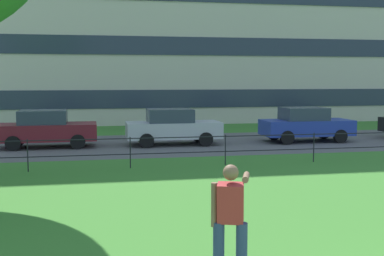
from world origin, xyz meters
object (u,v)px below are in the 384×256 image
at_px(person_thrower, 230,219).
at_px(car_silver_center, 173,127).
at_px(car_maroon_right, 46,129).
at_px(car_blue_far_right, 306,124).

xyz_separation_m(person_thrower, car_silver_center, (1.41, 14.40, -0.12)).
bearing_deg(car_maroon_right, person_thrower, -75.32).
xyz_separation_m(person_thrower, car_maroon_right, (-3.82, 14.59, -0.12)).
distance_m(person_thrower, car_blue_far_right, 16.14).
relative_size(person_thrower, car_maroon_right, 0.41).
height_order(person_thrower, car_maroon_right, person_thrower).
relative_size(person_thrower, car_silver_center, 0.42).
xyz_separation_m(car_maroon_right, car_silver_center, (5.24, -0.19, 0.00)).
height_order(person_thrower, car_blue_far_right, person_thrower).
height_order(car_silver_center, car_blue_far_right, same).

